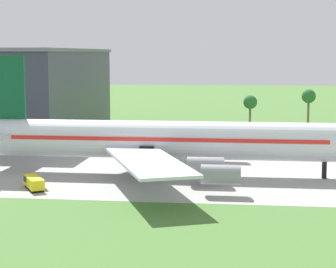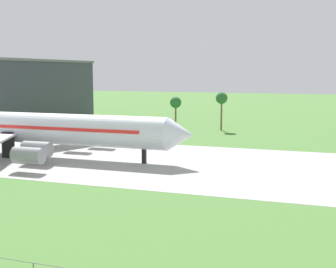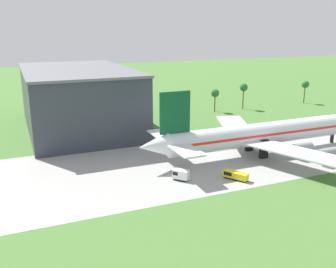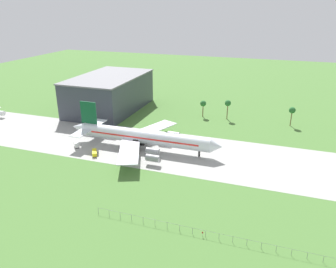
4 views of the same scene
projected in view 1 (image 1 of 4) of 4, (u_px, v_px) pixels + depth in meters
jet_airliner at (160, 140)px, 104.46m from camera, size 76.21×57.27×20.44m
fuel_truck at (33, 182)px, 93.78m from camera, size 4.95×6.31×1.93m
terminal_building at (18, 91)px, 159.15m from camera, size 36.72×61.20×22.04m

